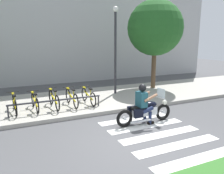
{
  "coord_description": "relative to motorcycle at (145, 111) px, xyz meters",
  "views": [
    {
      "loc": [
        -3.42,
        -5.34,
        2.9
      ],
      "look_at": [
        0.4,
        2.85,
        1.01
      ],
      "focal_mm": 36.37,
      "sensor_mm": 36.0,
      "label": 1
    }
  ],
  "objects": [
    {
      "name": "ground_plane",
      "position": [
        -0.83,
        -1.04,
        -0.45
      ],
      "size": [
        48.0,
        48.0,
        0.0
      ],
      "primitive_type": "plane",
      "color": "#4C4C4F"
    },
    {
      "name": "sidewalk",
      "position": [
        -0.83,
        3.63,
        -0.38
      ],
      "size": [
        24.0,
        4.4,
        0.15
      ],
      "primitive_type": "cube",
      "color": "#A8A399",
      "rests_on": "ground"
    },
    {
      "name": "crosswalk_stripe_0",
      "position": [
        -0.09,
        -2.64,
        -0.45
      ],
      "size": [
        2.8,
        0.4,
        0.01
      ],
      "primitive_type": "cube",
      "color": "white",
      "rests_on": "ground"
    },
    {
      "name": "crosswalk_stripe_1",
      "position": [
        -0.09,
        -1.84,
        -0.45
      ],
      "size": [
        2.8,
        0.4,
        0.01
      ],
      "primitive_type": "cube",
      "color": "white",
      "rests_on": "ground"
    },
    {
      "name": "crosswalk_stripe_2",
      "position": [
        -0.09,
        -1.04,
        -0.45
      ],
      "size": [
        2.8,
        0.4,
        0.01
      ],
      "primitive_type": "cube",
      "color": "white",
      "rests_on": "ground"
    },
    {
      "name": "crosswalk_stripe_3",
      "position": [
        -0.09,
        -0.24,
        -0.45
      ],
      "size": [
        2.8,
        0.4,
        0.01
      ],
      "primitive_type": "cube",
      "color": "white",
      "rests_on": "ground"
    },
    {
      "name": "crosswalk_stripe_4",
      "position": [
        -0.09,
        0.56,
        -0.45
      ],
      "size": [
        2.8,
        0.4,
        0.01
      ],
      "primitive_type": "cube",
      "color": "white",
      "rests_on": "ground"
    },
    {
      "name": "motorcycle",
      "position": [
        0.0,
        0.0,
        0.0
      ],
      "size": [
        2.22,
        0.62,
        1.2
      ],
      "color": "black",
      "rests_on": "ground"
    },
    {
      "name": "rider",
      "position": [
        -0.08,
        0.0,
        0.36
      ],
      "size": [
        0.63,
        0.54,
        1.43
      ],
      "color": "#1E4C59",
      "rests_on": "ground"
    },
    {
      "name": "bicycle_0",
      "position": [
        -4.1,
        2.77,
        0.04
      ],
      "size": [
        0.48,
        1.62,
        0.75
      ],
      "color": "black",
      "rests_on": "sidewalk"
    },
    {
      "name": "bicycle_1",
      "position": [
        -3.36,
        2.77,
        0.03
      ],
      "size": [
        0.48,
        1.63,
        0.72
      ],
      "color": "black",
      "rests_on": "sidewalk"
    },
    {
      "name": "bicycle_2",
      "position": [
        -2.61,
        2.76,
        0.06
      ],
      "size": [
        0.48,
        1.74,
        0.79
      ],
      "color": "black",
      "rests_on": "sidewalk"
    },
    {
      "name": "bicycle_3",
      "position": [
        -1.87,
        2.77,
        0.04
      ],
      "size": [
        0.48,
        1.68,
        0.75
      ],
      "color": "black",
      "rests_on": "sidewalk"
    },
    {
      "name": "bicycle_4",
      "position": [
        -1.13,
        2.77,
        0.03
      ],
      "size": [
        0.48,
        1.64,
        0.73
      ],
      "color": "black",
      "rests_on": "sidewalk"
    },
    {
      "name": "bike_rack",
      "position": [
        -2.61,
        2.21,
        0.11
      ],
      "size": [
        3.58,
        0.07,
        0.49
      ],
      "color": "#333338",
      "rests_on": "sidewalk"
    },
    {
      "name": "street_lamp",
      "position": [
        0.79,
        4.03,
        2.26
      ],
      "size": [
        0.28,
        0.28,
        4.5
      ],
      "color": "#2D2D33",
      "rests_on": "ground"
    },
    {
      "name": "tree_near_rack",
      "position": [
        3.44,
        4.43,
        3.08
      ],
      "size": [
        3.1,
        3.1,
        5.1
      ],
      "color": "brown",
      "rests_on": "ground"
    },
    {
      "name": "building_backdrop",
      "position": [
        -0.83,
        9.33,
        4.26
      ],
      "size": [
        24.0,
        1.2,
        9.43
      ],
      "primitive_type": "cube",
      "color": "#B0B0B0",
      "rests_on": "ground"
    }
  ]
}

